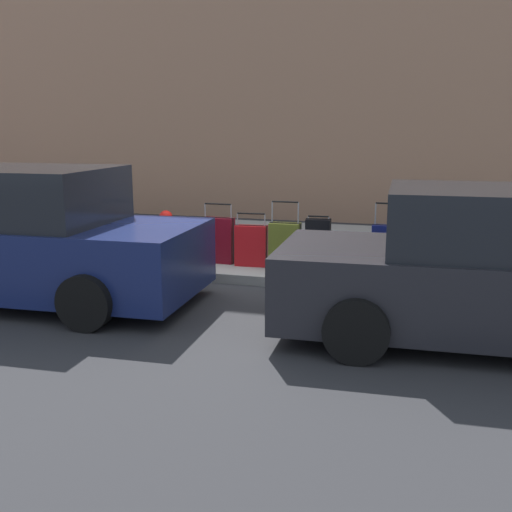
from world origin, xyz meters
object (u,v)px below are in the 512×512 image
suitcase_navy_1 (384,249)px  suitcase_teal_2 (351,253)px  suitcase_maroon_6 (218,240)px  parked_car_navy_1 (17,239)px  bollard_post (131,235)px  fire_hydrant (166,234)px  suitcase_olive_4 (285,246)px  suitcase_black_3 (318,244)px  suitcase_silver_0 (418,255)px  parked_car_charcoal_0 (509,273)px  suitcase_red_5 (251,246)px

suitcase_navy_1 → suitcase_teal_2: 0.50m
suitcase_maroon_6 → parked_car_navy_1: bearing=48.4°
suitcase_maroon_6 → bollard_post: 1.42m
suitcase_maroon_6 → fire_hydrant: 0.86m
suitcase_olive_4 → fire_hydrant: (1.94, -0.07, 0.07)m
suitcase_navy_1 → suitcase_black_3: (0.97, -0.04, 0.02)m
suitcase_silver_0 → suitcase_black_3: (1.44, -0.03, 0.08)m
bollard_post → parked_car_charcoal_0: parked_car_charcoal_0 is taller
bollard_post → fire_hydrant: bearing=-164.7°
suitcase_black_3 → suitcase_olive_4: bearing=14.8°
suitcase_olive_4 → parked_car_navy_1: size_ratio=0.21×
suitcase_silver_0 → suitcase_black_3: bearing=-1.3°
suitcase_teal_2 → fire_hydrant: (2.90, 0.08, 0.15)m
suitcase_maroon_6 → fire_hydrant: (0.86, 0.04, 0.06)m
suitcase_silver_0 → suitcase_navy_1: (0.47, 0.00, 0.06)m
suitcase_maroon_6 → parked_car_charcoal_0: (-3.97, 2.19, 0.26)m
suitcase_navy_1 → suitcase_maroon_6: (2.53, -0.02, -0.00)m
suitcase_maroon_6 → fire_hydrant: bearing=2.4°
suitcase_maroon_6 → fire_hydrant: size_ratio=1.19×
suitcase_silver_0 → suitcase_black_3: 1.44m
parked_car_navy_1 → suitcase_silver_0: bearing=-156.2°
suitcase_black_3 → bollard_post: 2.97m
suitcase_black_3 → suitcase_olive_4: suitcase_olive_4 is taller
bollard_post → parked_car_navy_1: parked_car_navy_1 is taller
suitcase_black_3 → parked_car_navy_1: size_ratio=0.17×
fire_hydrant → parked_car_navy_1: parked_car_navy_1 is taller
suitcase_silver_0 → bollard_post: bollard_post is taller
suitcase_silver_0 → suitcase_black_3: suitcase_black_3 is taller
suitcase_black_3 → parked_car_charcoal_0: parked_car_charcoal_0 is taller
parked_car_charcoal_0 → bollard_post: bearing=-20.5°
suitcase_navy_1 → fire_hydrant: size_ratio=1.31×
parked_car_charcoal_0 → fire_hydrant: bearing=-24.1°
suitcase_navy_1 → parked_car_navy_1: 4.99m
suitcase_teal_2 → suitcase_olive_4: (0.96, 0.14, 0.08)m
suitcase_navy_1 → suitcase_maroon_6: suitcase_navy_1 is taller
suitcase_black_3 → suitcase_red_5: (1.01, 0.09, -0.06)m
suitcase_teal_2 → parked_car_navy_1: 4.60m
suitcase_olive_4 → suitcase_maroon_6: bearing=-5.4°
suitcase_navy_1 → suitcase_teal_2: (0.48, -0.06, -0.10)m
suitcase_navy_1 → parked_car_navy_1: size_ratio=0.21×
fire_hydrant → parked_car_charcoal_0: parked_car_charcoal_0 is taller
suitcase_teal_2 → suitcase_olive_4: bearing=8.6°
suitcase_navy_1 → suitcase_red_5: (1.98, 0.05, -0.05)m
suitcase_red_5 → suitcase_navy_1: bearing=-178.4°
suitcase_olive_4 → suitcase_red_5: 0.53m
suitcase_teal_2 → bollard_post: bearing=3.8°
bollard_post → suitcase_black_3: bearing=-176.0°
suitcase_olive_4 → suitcase_red_5: size_ratio=1.24×
suitcase_maroon_6 → bollard_post: size_ratio=1.18×
suitcase_navy_1 → suitcase_olive_4: size_ratio=1.02×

